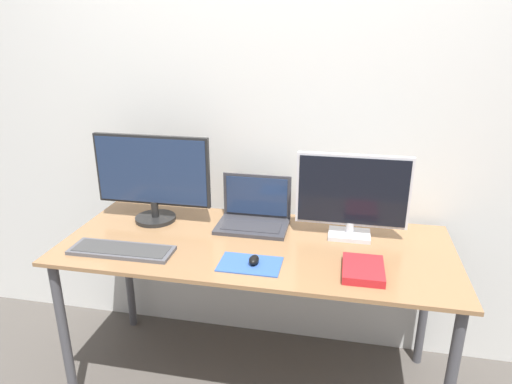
{
  "coord_description": "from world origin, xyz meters",
  "views": [
    {
      "loc": [
        0.37,
        -1.45,
        1.7
      ],
      "look_at": [
        -0.01,
        0.44,
        0.99
      ],
      "focal_mm": 32.0,
      "sensor_mm": 36.0,
      "label": 1
    }
  ],
  "objects_px": {
    "monitor_left": "(152,177)",
    "mouse": "(254,260)",
    "monitor_right": "(352,195)",
    "laptop": "(254,214)",
    "keyboard": "(122,250)",
    "book": "(363,270)"
  },
  "relations": [
    {
      "from": "mouse",
      "to": "monitor_right",
      "type": "bearing_deg",
      "value": 42.63
    },
    {
      "from": "monitor_left",
      "to": "laptop",
      "type": "bearing_deg",
      "value": 5.12
    },
    {
      "from": "laptop",
      "to": "monitor_right",
      "type": "bearing_deg",
      "value": -5.52
    },
    {
      "from": "laptop",
      "to": "mouse",
      "type": "distance_m",
      "value": 0.4
    },
    {
      "from": "monitor_left",
      "to": "laptop",
      "type": "distance_m",
      "value": 0.53
    },
    {
      "from": "book",
      "to": "monitor_left",
      "type": "bearing_deg",
      "value": 161.95
    },
    {
      "from": "laptop",
      "to": "mouse",
      "type": "bearing_deg",
      "value": -78.35
    },
    {
      "from": "monitor_right",
      "to": "laptop",
      "type": "xyz_separation_m",
      "value": [
        -0.46,
        0.04,
        -0.15
      ]
    },
    {
      "from": "laptop",
      "to": "monitor_left",
      "type": "bearing_deg",
      "value": -174.88
    },
    {
      "from": "monitor_left",
      "to": "keyboard",
      "type": "bearing_deg",
      "value": -90.82
    },
    {
      "from": "monitor_right",
      "to": "mouse",
      "type": "height_order",
      "value": "monitor_right"
    },
    {
      "from": "monitor_left",
      "to": "mouse",
      "type": "relative_size",
      "value": 8.67
    },
    {
      "from": "book",
      "to": "mouse",
      "type": "bearing_deg",
      "value": -177.59
    },
    {
      "from": "monitor_left",
      "to": "mouse",
      "type": "bearing_deg",
      "value": -31.11
    },
    {
      "from": "monitor_right",
      "to": "mouse",
      "type": "bearing_deg",
      "value": -137.37
    },
    {
      "from": "monitor_left",
      "to": "laptop",
      "type": "xyz_separation_m",
      "value": [
        0.5,
        0.04,
        -0.17
      ]
    },
    {
      "from": "monitor_right",
      "to": "mouse",
      "type": "relative_size",
      "value": 7.56
    },
    {
      "from": "laptop",
      "to": "keyboard",
      "type": "bearing_deg",
      "value": -141.55
    },
    {
      "from": "laptop",
      "to": "keyboard",
      "type": "relative_size",
      "value": 0.75
    },
    {
      "from": "book",
      "to": "keyboard",
      "type": "bearing_deg",
      "value": -178.68
    },
    {
      "from": "laptop",
      "to": "book",
      "type": "distance_m",
      "value": 0.64
    },
    {
      "from": "monitor_right",
      "to": "book",
      "type": "relative_size",
      "value": 2.38
    }
  ]
}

